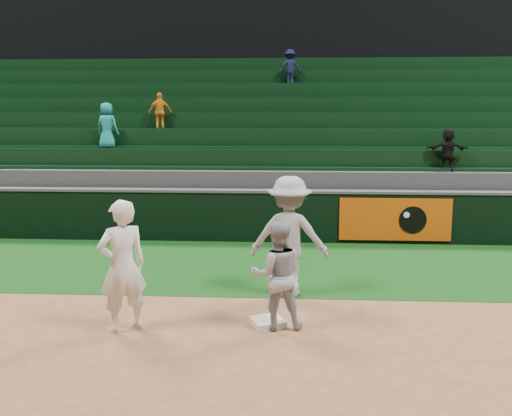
{
  "coord_description": "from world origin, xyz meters",
  "views": [
    {
      "loc": [
        0.52,
        -8.26,
        3.1
      ],
      "look_at": [
        -0.11,
        2.3,
        1.3
      ],
      "focal_mm": 40.0,
      "sensor_mm": 36.0,
      "label": 1
    }
  ],
  "objects_px": {
    "first_base": "(268,322)",
    "baserunner": "(277,275)",
    "first_baseman": "(122,266)",
    "base_coach": "(289,236)"
  },
  "relations": [
    {
      "from": "first_base",
      "to": "baserunner",
      "type": "xyz_separation_m",
      "value": [
        0.14,
        -0.06,
        0.73
      ]
    },
    {
      "from": "first_base",
      "to": "first_baseman",
      "type": "bearing_deg",
      "value": -172.06
    },
    {
      "from": "baserunner",
      "to": "first_base",
      "type": "bearing_deg",
      "value": -30.49
    },
    {
      "from": "first_base",
      "to": "base_coach",
      "type": "xyz_separation_m",
      "value": [
        0.31,
        1.42,
        0.98
      ]
    },
    {
      "from": "first_baseman",
      "to": "baserunner",
      "type": "xyz_separation_m",
      "value": [
        2.18,
        0.23,
        -0.16
      ]
    },
    {
      "from": "first_base",
      "to": "first_baseman",
      "type": "height_order",
      "value": "first_baseman"
    },
    {
      "from": "first_baseman",
      "to": "baserunner",
      "type": "height_order",
      "value": "first_baseman"
    },
    {
      "from": "first_baseman",
      "to": "baserunner",
      "type": "bearing_deg",
      "value": 152.13
    },
    {
      "from": "first_base",
      "to": "first_baseman",
      "type": "xyz_separation_m",
      "value": [
        -2.04,
        -0.28,
        0.9
      ]
    },
    {
      "from": "first_baseman",
      "to": "base_coach",
      "type": "relative_size",
      "value": 0.93
    }
  ]
}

